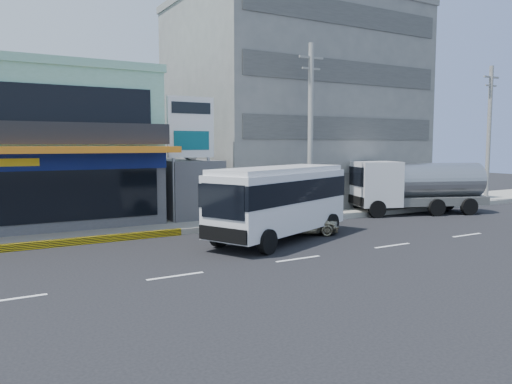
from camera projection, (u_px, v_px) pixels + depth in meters
ground at (298, 259)px, 19.17m from camera, size 120.00×120.00×0.00m
sidewalk at (275, 216)px, 29.83m from camera, size 70.00×5.00×0.30m
shop_building at (27, 152)px, 26.76m from camera, size 12.40×11.70×8.00m
concrete_building at (293, 109)px, 36.42m from camera, size 16.00×12.00×14.00m
gap_structure at (181, 189)px, 29.32m from camera, size 3.00×6.00×3.50m
satellite_dish at (187, 159)px, 28.29m from camera, size 1.50×1.50×0.15m
billboard at (191, 134)px, 26.36m from camera, size 2.60×0.18×6.90m
utility_pole_near at (310, 131)px, 28.06m from camera, size 1.60×0.30×10.00m
utility_pole_far at (489, 134)px, 36.10m from camera, size 1.60×0.30×10.00m
minibus at (279, 197)px, 22.70m from camera, size 8.40×5.56×3.36m
sedan at (297, 221)px, 24.34m from camera, size 4.31×3.10×1.36m
tanker_truck at (414, 186)px, 31.51m from camera, size 8.79×5.08×3.33m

